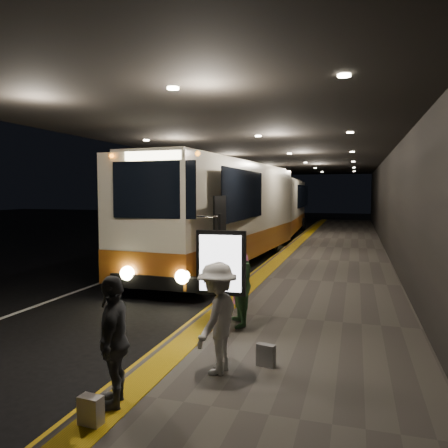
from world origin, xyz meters
The scene contains 18 objects.
ground centered at (0.00, 0.00, 0.00)m, with size 90.00×90.00×0.00m, color black.
lane_line_white centered at (-1.80, 5.00, 0.01)m, with size 0.12×50.00×0.01m, color silver.
kerb_stripe_yellow centered at (2.35, 5.00, 0.01)m, with size 0.18×50.00×0.01m, color gold.
sidewalk centered at (4.75, 5.00, 0.07)m, with size 4.50×50.00×0.15m, color #514C44.
tactile_strip centered at (2.85, 5.00, 0.16)m, with size 0.50×50.00×0.01m, color gold.
terminal_wall centered at (7.00, 5.00, 3.00)m, with size 0.10×50.00×6.00m, color black.
support_columns centered at (-1.50, 4.00, 2.20)m, with size 0.80×24.80×4.40m.
canopy centered at (2.50, 5.00, 4.60)m, with size 9.00×50.00×0.40m, color black.
coach_main centered at (0.94, 3.53, 1.83)m, with size 3.31×12.32×3.81m.
coach_second centered at (1.05, 15.59, 1.68)m, with size 2.79×11.20×3.49m.
passenger_boarding centered at (3.07, -2.28, 1.01)m, with size 0.62×0.41×1.71m, color #C75D98.
passenger_waiting_green centered at (3.44, -4.02, 1.01)m, with size 0.84×0.52×1.73m, color #3B6A3C.
passenger_waiting_white centered at (3.77, -6.23, 0.97)m, with size 1.06×0.49×1.64m, color beige.
passenger_waiting_grey centered at (2.85, -7.56, 0.97)m, with size 0.96×0.49×1.65m, color #424346.
bag_polka centered at (4.43, -5.83, 0.32)m, with size 0.28×0.12×0.34m, color black.
bag_plain centered at (2.84, -8.06, 0.32)m, with size 0.27×0.16×0.34m, color silver.
info_sign centered at (3.34, -4.65, 1.47)m, with size 0.93×0.17×1.96m.
stanchion_post centered at (2.75, -2.70, 0.70)m, with size 0.05×0.05×1.11m, color black.
Camera 1 is at (5.69, -12.22, 2.82)m, focal length 35.00 mm.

